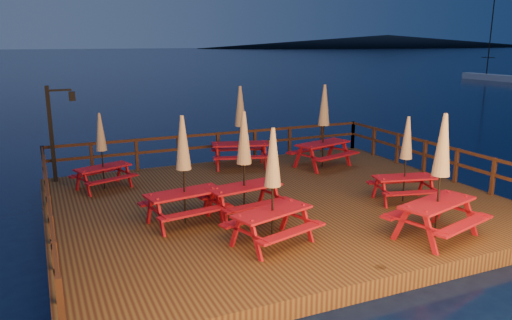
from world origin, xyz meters
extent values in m
plane|color=black|center=(0.00, 0.00, 0.00)|extent=(500.00, 500.00, 0.00)
cube|color=#3E2114|center=(0.00, 0.00, 0.20)|extent=(12.00, 10.00, 0.40)
cylinder|color=#322010|center=(-5.60, 4.60, -0.30)|extent=(0.24, 0.24, 1.40)
cylinder|color=#322010|center=(0.00, -4.60, -0.30)|extent=(0.24, 0.24, 1.40)
cylinder|color=#322010|center=(0.00, 4.60, -0.30)|extent=(0.24, 0.24, 1.40)
cylinder|color=#322010|center=(5.60, 4.60, -0.30)|extent=(0.24, 0.24, 1.40)
cube|color=#322010|center=(0.00, 4.85, 1.45)|extent=(11.70, 0.06, 0.09)
cube|color=#322010|center=(0.00, 4.85, 1.01)|extent=(11.70, 0.06, 0.09)
cube|color=#322010|center=(-4.68, 4.85, 0.95)|extent=(0.10, 0.10, 1.10)
cube|color=#322010|center=(0.00, 4.85, 0.95)|extent=(0.10, 0.10, 1.10)
cube|color=#322010|center=(4.68, 4.85, 0.95)|extent=(0.10, 0.10, 1.10)
cube|color=#322010|center=(-5.85, 0.00, 1.45)|extent=(0.06, 9.70, 0.09)
cube|color=#322010|center=(-5.85, 0.00, 1.01)|extent=(0.06, 9.70, 0.09)
cube|color=#322010|center=(-5.85, -3.88, 0.95)|extent=(0.10, 0.10, 1.10)
cube|color=#322010|center=(-5.85, 0.00, 0.95)|extent=(0.10, 0.10, 1.10)
cube|color=#322010|center=(-5.85, 3.88, 0.95)|extent=(0.10, 0.10, 1.10)
cube|color=#322010|center=(5.85, 0.00, 1.45)|extent=(0.06, 9.70, 0.09)
cube|color=#322010|center=(5.85, 0.00, 1.01)|extent=(0.06, 9.70, 0.09)
cube|color=#322010|center=(5.85, 0.00, 0.95)|extent=(0.10, 0.10, 1.10)
cube|color=#322010|center=(5.85, 3.88, 0.95)|extent=(0.10, 0.10, 1.10)
cube|color=black|center=(-5.55, 4.55, 1.90)|extent=(0.12, 0.12, 3.00)
cube|color=black|center=(-5.20, 4.55, 3.25)|extent=(0.70, 0.06, 0.06)
cube|color=black|center=(-4.85, 4.55, 3.05)|extent=(0.18, 0.18, 0.28)
sphere|color=#FFCA66|center=(-4.85, 4.55, 3.05)|extent=(0.14, 0.14, 0.14)
ellipsoid|color=black|center=(185.00, 230.00, 3.50)|extent=(230.40, 86.40, 7.00)
cube|color=silver|center=(43.54, 31.40, 0.25)|extent=(1.47, 7.12, 0.91)
cylinder|color=black|center=(43.54, 31.91, 5.26)|extent=(0.12, 0.12, 10.12)
cylinder|color=black|center=(43.54, 31.91, 2.63)|extent=(0.15, 1.82, 0.08)
cube|color=maroon|center=(2.09, -3.85, 1.22)|extent=(2.11, 1.27, 0.05)
cube|color=maroon|center=(1.91, -3.22, 0.89)|extent=(1.99, 0.83, 0.05)
cube|color=maroon|center=(2.27, -4.48, 0.89)|extent=(1.99, 0.83, 0.05)
cube|color=maroon|center=(1.20, -3.72, 0.81)|extent=(0.09, 0.12, 0.82)
cube|color=maroon|center=(1.39, -4.42, 0.81)|extent=(0.09, 0.12, 0.82)
cube|color=maroon|center=(2.78, -3.28, 0.81)|extent=(0.09, 0.12, 0.82)
cube|color=maroon|center=(2.98, -3.98, 0.81)|extent=(0.09, 0.12, 0.82)
cylinder|color=black|center=(2.09, -3.85, 1.77)|extent=(0.05, 0.05, 2.75)
cone|color=#A07F63|center=(2.09, -3.85, 2.54)|extent=(0.40, 0.40, 1.37)
sphere|color=black|center=(2.09, -3.85, 3.18)|extent=(0.08, 0.08, 0.08)
cube|color=maroon|center=(-4.25, 3.08, 1.07)|extent=(1.72, 1.13, 0.04)
cube|color=maroon|center=(-4.44, 3.58, 0.80)|extent=(1.59, 0.78, 0.04)
cube|color=maroon|center=(-4.07, 2.58, 0.80)|extent=(1.59, 0.78, 0.04)
cube|color=maroon|center=(-4.98, 3.12, 0.73)|extent=(0.08, 0.10, 0.67)
cube|color=maroon|center=(-4.78, 2.57, 0.73)|extent=(0.08, 0.10, 0.67)
cube|color=maroon|center=(-3.73, 3.58, 0.73)|extent=(0.08, 0.10, 0.67)
cube|color=maroon|center=(-3.53, 3.03, 0.73)|extent=(0.08, 0.10, 0.67)
cylinder|color=black|center=(-4.25, 3.08, 1.51)|extent=(0.04, 0.04, 2.22)
cone|color=#A07F63|center=(-4.25, 3.08, 2.13)|extent=(0.32, 0.32, 1.11)
sphere|color=black|center=(-4.25, 3.08, 2.65)|extent=(0.06, 0.06, 0.06)
cube|color=maroon|center=(-2.83, -0.70, 1.17)|extent=(1.94, 1.01, 0.05)
cube|color=maroon|center=(-2.93, -0.09, 0.86)|extent=(1.87, 0.58, 0.05)
cube|color=maroon|center=(-2.73, -1.30, 0.86)|extent=(1.87, 0.58, 0.05)
cube|color=maroon|center=(-3.65, -0.48, 0.79)|extent=(0.08, 0.11, 0.77)
cube|color=maroon|center=(-3.54, -1.15, 0.79)|extent=(0.08, 0.11, 0.77)
cube|color=maroon|center=(-2.12, -0.24, 0.79)|extent=(0.08, 0.11, 0.77)
cube|color=maroon|center=(-2.01, -0.91, 0.79)|extent=(0.08, 0.11, 0.77)
cylinder|color=black|center=(-2.83, -0.70, 1.69)|extent=(0.05, 0.05, 2.57)
cone|color=#A07F63|center=(-2.83, -0.70, 2.41)|extent=(0.37, 0.37, 1.29)
sphere|color=black|center=(-2.83, -0.70, 3.00)|extent=(0.07, 0.07, 0.07)
cube|color=maroon|center=(-1.45, -2.70, 1.15)|extent=(1.93, 1.20, 0.05)
cube|color=maroon|center=(-1.63, -2.12, 0.85)|extent=(1.81, 0.80, 0.05)
cube|color=maroon|center=(-1.27, -3.28, 0.85)|extent=(1.81, 0.80, 0.05)
cube|color=maroon|center=(-2.27, -2.60, 0.78)|extent=(0.09, 0.11, 0.75)
cube|color=maroon|center=(-2.07, -3.24, 0.78)|extent=(0.09, 0.11, 0.75)
cube|color=maroon|center=(-0.83, -2.16, 0.78)|extent=(0.09, 0.11, 0.75)
cube|color=maroon|center=(-0.63, -2.80, 0.78)|extent=(0.09, 0.11, 0.75)
cylinder|color=black|center=(-1.45, -2.70, 1.65)|extent=(0.04, 0.04, 2.51)
cone|color=#A07F63|center=(-1.45, -2.70, 2.36)|extent=(0.36, 0.36, 1.25)
sphere|color=black|center=(-1.45, -2.70, 2.94)|extent=(0.07, 0.07, 0.07)
cube|color=maroon|center=(-1.32, -0.81, 1.18)|extent=(1.96, 1.01, 0.05)
cube|color=maroon|center=(-1.42, -0.20, 0.87)|extent=(1.89, 0.58, 0.05)
cube|color=maroon|center=(-1.22, -1.43, 0.87)|extent=(1.89, 0.58, 0.05)
cube|color=maroon|center=(-2.15, -0.60, 0.79)|extent=(0.08, 0.11, 0.78)
cube|color=maroon|center=(-2.04, -1.27, 0.79)|extent=(0.08, 0.11, 0.78)
cube|color=maroon|center=(-0.61, -0.35, 0.79)|extent=(0.08, 0.11, 0.78)
cube|color=maroon|center=(-0.50, -1.03, 0.79)|extent=(0.08, 0.11, 0.78)
cylinder|color=black|center=(-1.32, -0.81, 1.70)|extent=(0.05, 0.05, 2.59)
cone|color=#A07F63|center=(-1.32, -0.81, 2.42)|extent=(0.37, 0.37, 1.30)
sphere|color=black|center=(-1.32, -0.81, 3.03)|extent=(0.07, 0.07, 0.07)
cube|color=maroon|center=(3.14, -1.50, 1.09)|extent=(1.76, 1.02, 0.05)
cube|color=maroon|center=(3.28, -0.96, 0.81)|extent=(1.67, 0.65, 0.05)
cube|color=maroon|center=(3.01, -2.03, 0.81)|extent=(1.67, 0.65, 0.05)
cube|color=maroon|center=(2.55, -1.04, 0.74)|extent=(0.08, 0.10, 0.69)
cube|color=maroon|center=(2.40, -1.63, 0.74)|extent=(0.08, 0.10, 0.69)
cube|color=maroon|center=(3.89, -1.37, 0.74)|extent=(0.08, 0.10, 0.69)
cube|color=maroon|center=(3.74, -1.96, 0.74)|extent=(0.08, 0.10, 0.69)
cylinder|color=black|center=(3.14, -1.50, 1.55)|extent=(0.04, 0.04, 2.30)
cone|color=#A07F63|center=(3.14, -1.50, 2.19)|extent=(0.33, 0.33, 1.15)
sphere|color=black|center=(3.14, -1.50, 2.72)|extent=(0.06, 0.06, 0.06)
cube|color=maroon|center=(3.12, 2.72, 1.24)|extent=(2.14, 1.30, 0.06)
cube|color=maroon|center=(2.94, 3.37, 0.90)|extent=(2.01, 0.85, 0.06)
cube|color=maroon|center=(3.31, 2.08, 0.90)|extent=(2.01, 0.85, 0.06)
cube|color=maroon|center=(2.22, 2.85, 0.82)|extent=(0.09, 0.13, 0.84)
cube|color=maroon|center=(2.42, 2.14, 0.82)|extent=(0.09, 0.13, 0.84)
cube|color=maroon|center=(3.82, 3.31, 0.82)|extent=(0.09, 0.13, 0.84)
cube|color=maroon|center=(4.03, 2.60, 0.82)|extent=(0.09, 0.13, 0.84)
cylinder|color=black|center=(3.12, 2.72, 1.79)|extent=(0.05, 0.05, 2.78)
cone|color=#A07F63|center=(3.12, 2.72, 2.57)|extent=(0.40, 0.40, 1.39)
sphere|color=black|center=(3.12, 2.72, 3.22)|extent=(0.08, 0.08, 0.08)
cube|color=maroon|center=(0.48, 3.85, 1.22)|extent=(2.11, 1.28, 0.05)
cube|color=maroon|center=(0.66, 4.48, 0.89)|extent=(1.99, 0.84, 0.05)
cube|color=maroon|center=(0.30, 3.22, 0.89)|extent=(1.99, 0.84, 0.05)
cube|color=maroon|center=(-0.22, 4.42, 0.81)|extent=(0.09, 0.12, 0.82)
cube|color=maroon|center=(-0.41, 3.73, 0.81)|extent=(0.09, 0.12, 0.82)
cube|color=maroon|center=(1.37, 3.97, 0.81)|extent=(0.09, 0.12, 0.82)
cube|color=maroon|center=(1.17, 3.28, 0.81)|extent=(0.09, 0.12, 0.82)
cylinder|color=black|center=(0.48, 3.85, 1.77)|extent=(0.05, 0.05, 2.74)
cone|color=#A07F63|center=(0.48, 3.85, 2.54)|extent=(0.40, 0.40, 1.37)
sphere|color=black|center=(0.48, 3.85, 3.18)|extent=(0.08, 0.08, 0.08)
camera|label=1|loc=(-5.90, -11.87, 4.78)|focal=35.00mm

